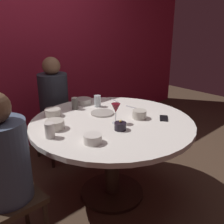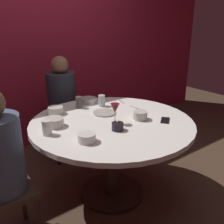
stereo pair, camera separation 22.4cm
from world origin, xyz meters
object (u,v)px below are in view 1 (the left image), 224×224
(seated_diner_back, at_px, (54,99))
(cell_phone, at_px, (164,118))
(dining_table, at_px, (112,136))
(cup_near_candle, at_px, (75,103))
(bowl_sauce_side, at_px, (93,139))
(candle_holder, at_px, (120,126))
(cup_by_left_diner, at_px, (50,130))
(wine_glass, at_px, (116,109))
(bowl_salad_center, at_px, (53,112))
(cup_by_right_diner, at_px, (97,101))
(bowl_rice_portion, at_px, (83,101))
(bowl_small_white, at_px, (55,125))
(bowl_serving_large, at_px, (139,114))
(seated_diner_left, at_px, (3,162))
(dinner_plate, at_px, (102,113))

(seated_diner_back, bearing_deg, cell_phone, 16.50)
(dining_table, height_order, cup_near_candle, cup_near_candle)
(cup_near_candle, bearing_deg, bowl_sauce_side, -116.14)
(candle_holder, relative_size, cup_by_left_diner, 0.83)
(wine_glass, relative_size, bowl_salad_center, 1.23)
(bowl_sauce_side, height_order, cup_by_right_diner, cup_by_right_diner)
(dining_table, relative_size, bowl_rice_portion, 8.15)
(cell_phone, bearing_deg, cup_near_candle, -8.60)
(cup_near_candle, bearing_deg, cell_phone, -60.66)
(candle_holder, bearing_deg, seated_diner_back, 85.71)
(bowl_salad_center, height_order, bowl_small_white, bowl_small_white)
(candle_holder, height_order, bowl_small_white, candle_holder)
(cup_by_right_diner, bearing_deg, dining_table, -112.30)
(wine_glass, xyz_separation_m, bowl_salad_center, (-0.30, 0.52, -0.09))
(cell_phone, relative_size, bowl_serving_large, 1.12)
(cell_phone, height_order, bowl_salad_center, bowl_salad_center)
(wine_glass, height_order, cup_near_candle, wine_glass)
(cell_phone, bearing_deg, bowl_rice_portion, -20.68)
(cup_by_right_diner, bearing_deg, seated_diner_left, -161.14)
(bowl_serving_large, relative_size, bowl_salad_center, 0.87)
(seated_diner_back, height_order, bowl_rice_portion, seated_diner_back)
(dinner_plate, distance_m, bowl_rice_portion, 0.37)
(wine_glass, height_order, cup_by_right_diner, wine_glass)
(bowl_small_white, distance_m, cup_by_right_diner, 0.64)
(bowl_salad_center, distance_m, cup_by_right_diner, 0.48)
(candle_holder, bearing_deg, cup_by_left_diner, 151.96)
(cup_by_left_diner, bearing_deg, seated_diner_back, 57.42)
(seated_diner_left, xyz_separation_m, wine_glass, (0.94, -0.07, 0.15))
(wine_glass, bearing_deg, bowl_rice_portion, 78.45)
(bowl_serving_large, xyz_separation_m, cup_near_candle, (-0.27, 0.60, 0.02))
(bowl_serving_large, bearing_deg, cup_by_left_diner, 166.23)
(cup_by_right_diner, bearing_deg, cup_near_candle, 156.59)
(seated_diner_back, height_order, cup_by_left_diner, seated_diner_back)
(seated_diner_left, xyz_separation_m, cup_by_right_diner, (1.12, 0.38, 0.08))
(bowl_serving_large, bearing_deg, bowl_salad_center, 132.74)
(cup_near_candle, bearing_deg, seated_diner_back, 83.59)
(seated_diner_left, distance_m, cup_by_right_diner, 1.18)
(bowl_small_white, height_order, cup_near_candle, cup_near_candle)
(seated_diner_back, distance_m, cup_by_left_diner, 1.06)
(candle_holder, relative_size, cell_phone, 0.69)
(bowl_sauce_side, distance_m, bowl_rice_portion, 0.92)
(seated_diner_back, distance_m, cup_near_candle, 0.50)
(seated_diner_left, relative_size, cup_by_right_diner, 10.46)
(cup_by_left_diner, bearing_deg, wine_glass, -13.66)
(seated_diner_back, bearing_deg, candle_holder, -4.29)
(bowl_sauce_side, bearing_deg, bowl_small_white, 98.63)
(bowl_sauce_side, relative_size, bowl_rice_portion, 0.76)
(cell_phone, xyz_separation_m, bowl_salad_center, (-0.68, 0.73, 0.03))
(dining_table, bearing_deg, wine_glass, -105.54)
(bowl_salad_center, bearing_deg, dining_table, -55.11)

